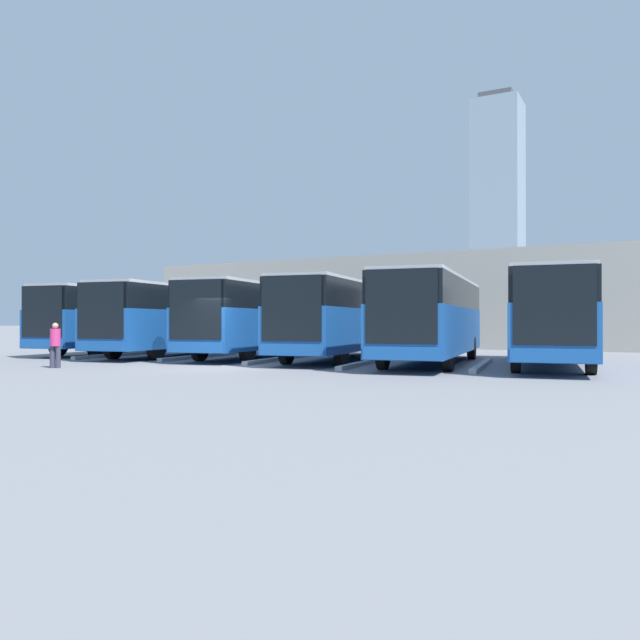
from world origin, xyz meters
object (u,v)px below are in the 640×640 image
at_px(bus_2, 342,316).
at_px(bus_3, 260,317).
at_px(bus_1, 433,316).
at_px(pedestrian, 55,344).
at_px(bus_5, 125,318).
at_px(bus_0, 551,315).
at_px(bus_4, 180,317).

height_order(bus_2, bus_3, same).
relative_size(bus_1, bus_3, 1.00).
height_order(bus_3, pedestrian, bus_3).
bearing_deg(bus_5, bus_1, 169.22).
bearing_deg(pedestrian, bus_2, 21.62).
xyz_separation_m(bus_5, pedestrian, (-5.80, 9.00, -1.00)).
bearing_deg(bus_5, pedestrian, 114.57).
relative_size(bus_0, bus_1, 1.00).
height_order(bus_2, bus_5, same).
height_order(bus_0, bus_5, same).
xyz_separation_m(bus_2, bus_4, (8.41, 0.56, 0.00)).
bearing_deg(bus_2, bus_0, 172.32).
xyz_separation_m(bus_2, pedestrian, (6.82, 8.95, -1.00)).
xyz_separation_m(bus_4, bus_5, (4.21, -0.61, 0.00)).
bearing_deg(bus_5, bus_3, 172.05).
height_order(bus_1, pedestrian, bus_1).
xyz_separation_m(bus_4, pedestrian, (-1.59, 8.39, -1.00)).
height_order(bus_4, bus_5, same).
bearing_deg(bus_2, bus_4, -4.41).
xyz_separation_m(bus_0, bus_5, (21.03, 0.03, 0.00)).
height_order(bus_2, pedestrian, bus_2).
distance_m(bus_3, pedestrian, 9.46).
distance_m(bus_2, bus_4, 8.43).
bearing_deg(bus_0, bus_1, 2.29).
bearing_deg(bus_5, bus_0, 171.85).
height_order(bus_1, bus_2, same).
bearing_deg(bus_2, bus_5, -8.45).
distance_m(bus_0, bus_5, 21.03).
relative_size(bus_2, bus_4, 1.00).
distance_m(bus_0, bus_4, 16.84).
bearing_deg(bus_4, bus_2, 175.59).
relative_size(bus_5, pedestrian, 7.40).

